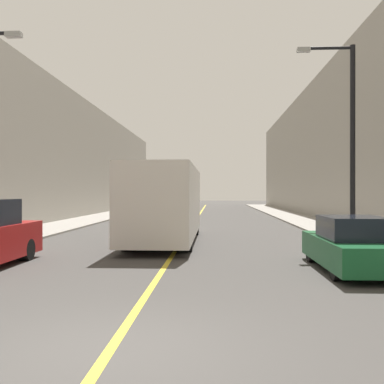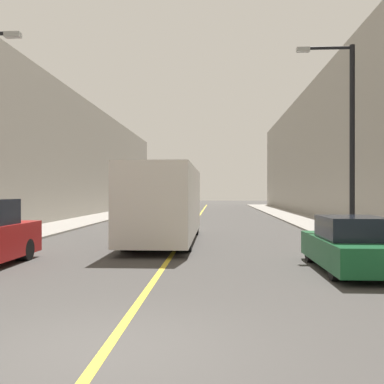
# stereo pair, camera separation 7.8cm
# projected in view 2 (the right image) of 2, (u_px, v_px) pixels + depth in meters

# --- Properties ---
(ground_plane) EXTENTS (200.00, 200.00, 0.00)m
(ground_plane) POSITION_uv_depth(u_px,v_px,m) (105.00, 350.00, 6.12)
(ground_plane) COLOR #3F3D3A
(sidewalk_left) EXTENTS (3.26, 72.00, 0.10)m
(sidewalk_left) POSITION_uv_depth(u_px,v_px,m) (99.00, 218.00, 36.51)
(sidewalk_left) COLOR gray
(sidewalk_left) RESTS_ON ground
(sidewalk_right) EXTENTS (3.26, 72.00, 0.10)m
(sidewalk_right) POSITION_uv_depth(u_px,v_px,m) (298.00, 218.00, 35.65)
(sidewalk_right) COLOR gray
(sidewalk_right) RESTS_ON ground
(building_row_left) EXTENTS (4.00, 72.00, 10.12)m
(building_row_left) POSITION_uv_depth(u_px,v_px,m) (55.00, 156.00, 36.70)
(building_row_left) COLOR gray
(building_row_left) RESTS_ON ground
(building_row_right) EXTENTS (4.00, 72.00, 11.57)m
(building_row_right) POSITION_uv_depth(u_px,v_px,m) (345.00, 146.00, 35.45)
(building_row_right) COLOR gray
(building_row_right) RESTS_ON ground
(road_center_line) EXTENTS (0.16, 72.00, 0.01)m
(road_center_line) POSITION_uv_depth(u_px,v_px,m) (197.00, 218.00, 36.08)
(road_center_line) COLOR gold
(road_center_line) RESTS_ON ground
(bus) EXTENTS (2.57, 10.12, 3.19)m
(bus) POSITION_uv_depth(u_px,v_px,m) (166.00, 202.00, 19.39)
(bus) COLOR silver
(bus) RESTS_ON ground
(car_right_near) EXTENTS (1.77, 4.63, 1.50)m
(car_right_near) POSITION_uv_depth(u_px,v_px,m) (350.00, 246.00, 12.22)
(car_right_near) COLOR #145128
(car_right_near) RESTS_ON ground
(street_lamp_right) EXTENTS (2.21, 0.24, 7.67)m
(street_lamp_right) POSITION_uv_depth(u_px,v_px,m) (348.00, 133.00, 17.13)
(street_lamp_right) COLOR black
(street_lamp_right) RESTS_ON sidewalk_right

